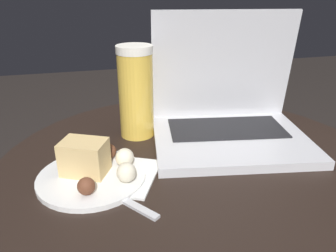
# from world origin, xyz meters

# --- Properties ---
(table) EXTENTS (0.74, 0.74, 0.55)m
(table) POSITION_xyz_m (0.00, 0.00, 0.40)
(table) COLOR #9E9EA3
(table) RESTS_ON ground_plane
(napkin) EXTENTS (0.21, 0.19, 0.00)m
(napkin) POSITION_xyz_m (-0.16, -0.01, 0.55)
(napkin) COLOR white
(napkin) RESTS_ON table
(laptop) EXTENTS (0.35, 0.30, 0.26)m
(laptop) POSITION_xyz_m (0.10, 0.09, 0.60)
(laptop) COLOR silver
(laptop) RESTS_ON table
(beer_glass) EXTENTS (0.07, 0.07, 0.19)m
(beer_glass) POSITION_xyz_m (-0.08, 0.14, 0.64)
(beer_glass) COLOR gold
(beer_glass) RESTS_ON table
(snack_plate) EXTENTS (0.18, 0.18, 0.07)m
(snack_plate) POSITION_xyz_m (-0.18, -0.01, 0.57)
(snack_plate) COLOR white
(snack_plate) RESTS_ON table
(fork) EXTENTS (0.13, 0.17, 0.00)m
(fork) POSITION_xyz_m (-0.17, -0.06, 0.55)
(fork) COLOR silver
(fork) RESTS_ON table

